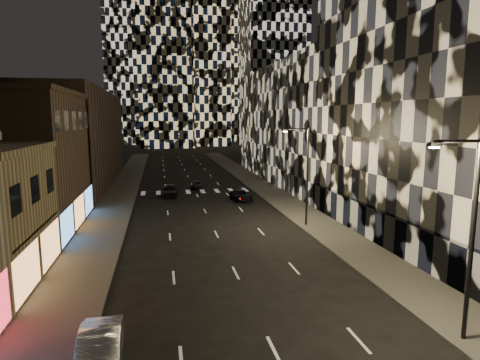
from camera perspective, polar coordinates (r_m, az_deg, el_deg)
name	(u,v)px	position (r m, az deg, el deg)	size (l,w,h in m)	color
sidewalk_left	(120,194)	(55.66, -16.69, -1.86)	(4.00, 120.00, 0.15)	#47443F
sidewalk_right	(265,188)	(57.29, 3.64, -1.21)	(4.00, 120.00, 0.15)	#47443F
curb_left	(136,193)	(55.50, -14.53, -1.80)	(0.20, 120.00, 0.15)	#4C4C47
curb_right	(251,189)	(56.79, 1.59, -1.28)	(0.20, 120.00, 0.15)	#4C4C47
retail_brown	(16,164)	(40.17, -29.23, 1.96)	(10.00, 15.00, 12.00)	#453327
retail_filler_left	(76,138)	(65.75, -22.27, 5.52)	(10.00, 40.00, 14.00)	#453327
midrise_right	(465,106)	(38.05, 29.40, 9.18)	(16.00, 25.00, 22.00)	#232326
midrise_base	(373,223)	(34.63, 18.43, -5.88)	(0.60, 25.00, 3.00)	#383838
midrise_filler_right	(315,124)	(66.25, 10.59, 7.77)	(16.00, 40.00, 18.00)	#232326
tower_right_mid	(274,0)	(150.44, 4.80, 24.17)	(20.00, 20.00, 100.00)	black
tower_center_low	(164,6)	(149.32, -10.82, 23.17)	(18.00, 18.00, 95.00)	black
streetlight_near	(468,227)	(20.00, 29.73, -5.81)	(2.55, 0.25, 9.00)	black
streetlight_far	(305,169)	(37.15, 9.21, 1.49)	(2.55, 0.25, 9.00)	black
car_silver_parked	(100,352)	(18.24, -19.31, -22.07)	(1.66, 4.75, 1.57)	#A5A5AA
car_dark_midlane	(170,190)	(52.62, -9.93, -1.43)	(1.85, 4.60, 1.57)	black
car_dark_oncoming	(197,184)	(58.00, -6.11, -0.61)	(1.63, 4.01, 1.16)	black
car_dark_rightlane	(241,195)	(49.17, 0.15, -2.21)	(2.06, 4.46, 1.24)	black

